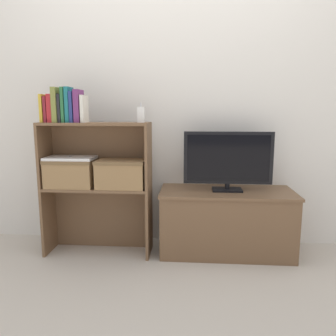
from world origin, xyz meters
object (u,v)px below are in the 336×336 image
Objects in this scene: book_mustard at (44,108)px; book_navy at (74,107)px; book_teal at (69,105)px; book_ivory at (84,109)px; laptop at (71,158)px; tv_stand at (226,221)px; book_olive at (58,105)px; storage_basket_right at (121,172)px; baby_monitor at (141,115)px; storage_basket_left at (71,172)px; tv at (228,160)px; book_forest at (65,105)px; book_crimson at (52,108)px; book_plum at (79,106)px; book_charcoal at (62,108)px; book_maroon at (48,109)px.

book_navy is at bearing 0.00° from book_mustard.
book_teal is at bearing 0.00° from book_mustard.
laptop is (-0.12, 0.01, -0.36)m from book_ivory.
tv_stand is 1.51m from book_olive.
baby_monitor is at bearing 5.75° from storage_basket_right.
storage_basket_right is at bearing 0.00° from laptop.
book_ivory reaches higher than storage_basket_left.
tv_stand is 2.81× the size of storage_basket_right.
book_ivory is 0.48m from storage_basket_left.
book_navy is (-1.11, -0.11, 0.38)m from tv.
baby_monitor is at bearing 1.63° from storage_basket_left.
tv_stand is at bearing 5.30° from book_forest.
book_crimson is at bearing 180.00° from book_olive.
book_plum is (-1.07, -0.11, 0.39)m from tv.
book_plum is (0.12, 0.00, 0.02)m from book_charcoal.
book_maroon is at bearing 180.00° from book_forest.
book_forest is at bearing 180.00° from book_plum.
storage_basket_right is at bearing -173.14° from tv.
book_crimson is 0.16m from book_navy.
book_olive reaches higher than book_plum.
book_plum is at bearing 0.00° from book_mustard.
book_forest is at bearing -134.36° from storage_basket_left.
book_olive reaches higher than baby_monitor.
tv is 1.29m from book_olive.
book_plum reaches higher than book_mustard.
book_olive is at bearing -180.00° from book_forest.
book_navy is at bearing 0.00° from book_crimson.
laptop is at bearing -175.36° from tv.
book_charcoal is 0.62m from storage_basket_right.
storage_basket_right is at bearing 2.28° from book_navy.
book_forest is 0.03m from book_teal.
book_crimson is 0.56× the size of storage_basket_left.
book_maroon reaches higher than storage_basket_right.
tv is 3.31× the size of book_mustard.
book_olive reaches higher than storage_basket_left.
book_forest is 0.06m from book_navy.
book_charcoal is (-1.20, -0.11, 0.85)m from tv_stand.
book_charcoal is 0.16m from book_ivory.
book_plum is (0.07, 0.00, -0.01)m from book_teal.
book_teal is 1.30× the size of book_ivory.
storage_basket_left is at bearing 18.41° from book_charcoal.
baby_monitor is at bearing 1.63° from laptop.
book_plum is (-1.07, -0.11, 0.87)m from tv_stand.
book_maroon is 0.75× the size of book_olive.
book_plum reaches higher than storage_basket_right.
book_crimson is 0.80× the size of book_teal.
book_navy is at bearing -15.46° from laptop.
laptop is (0.01, 0.01, -0.38)m from book_forest.
tv is 1.84× the size of laptop.
book_forest is 1.14× the size of book_navy.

